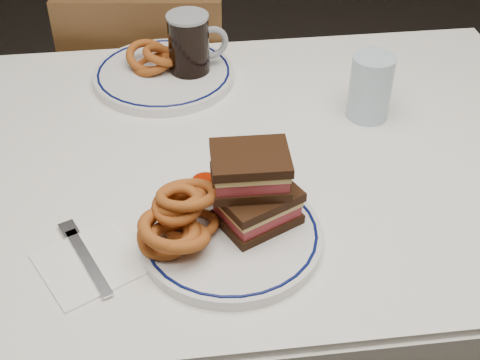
{
  "coord_description": "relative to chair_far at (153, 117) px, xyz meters",
  "views": [
    {
      "loc": [
        -0.11,
        -0.96,
        1.48
      ],
      "look_at": [
        -0.01,
        -0.18,
        0.84
      ],
      "focal_mm": 50.0,
      "sensor_mm": 36.0,
      "label": 1
    }
  ],
  "objects": [
    {
      "name": "dining_table",
      "position": [
        0.16,
        -0.58,
        0.19
      ],
      "size": [
        1.27,
        0.87,
        0.75
      ],
      "color": "white",
      "rests_on": "floor"
    },
    {
      "name": "napkin_fork",
      "position": [
        -0.09,
        -0.82,
        0.29
      ],
      "size": [
        0.18,
        0.19,
        0.01
      ],
      "color": "white",
      "rests_on": "dining_table"
    },
    {
      "name": "reuben_sandwich",
      "position": [
        0.16,
        -0.77,
        0.37
      ],
      "size": [
        0.15,
        0.13,
        0.12
      ],
      "color": "black",
      "rests_on": "main_plate"
    },
    {
      "name": "chair_far",
      "position": [
        0.0,
        0.0,
        0.0
      ],
      "size": [
        0.43,
        0.43,
        0.84
      ],
      "color": "#4B2D18",
      "rests_on": "floor"
    },
    {
      "name": "ketchup_ramekin",
      "position": [
        0.09,
        -0.71,
        0.33
      ],
      "size": [
        0.05,
        0.05,
        0.03
      ],
      "color": "white",
      "rests_on": "main_plate"
    },
    {
      "name": "far_plate",
      "position": [
        0.04,
        -0.3,
        0.3
      ],
      "size": [
        0.29,
        0.29,
        0.02
      ],
      "color": "silver",
      "rests_on": "dining_table"
    },
    {
      "name": "water_glass",
      "position": [
        0.43,
        -0.49,
        0.36
      ],
      "size": [
        0.08,
        0.08,
        0.13
      ],
      "primitive_type": "cylinder",
      "color": "#A6C4D7",
      "rests_on": "dining_table"
    },
    {
      "name": "beer_mug",
      "position": [
        0.1,
        -0.3,
        0.36
      ],
      "size": [
        0.13,
        0.09,
        0.14
      ],
      "color": "black",
      "rests_on": "dining_table"
    },
    {
      "name": "main_plate",
      "position": [
        0.13,
        -0.8,
        0.3
      ],
      "size": [
        0.28,
        0.28,
        0.02
      ],
      "color": "silver",
      "rests_on": "dining_table"
    },
    {
      "name": "onion_rings_far",
      "position": [
        0.02,
        -0.28,
        0.33
      ],
      "size": [
        0.12,
        0.11,
        0.07
      ],
      "color": "#6E300E",
      "rests_on": "far_plate"
    },
    {
      "name": "onion_rings_main",
      "position": [
        0.05,
        -0.8,
        0.35
      ],
      "size": [
        0.14,
        0.15,
        0.1
      ],
      "color": "#6E300E",
      "rests_on": "main_plate"
    }
  ]
}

